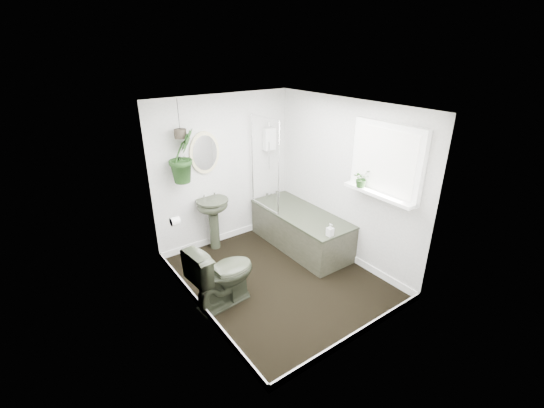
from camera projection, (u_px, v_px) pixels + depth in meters
floor at (278, 278)px, 4.98m from camera, size 2.30×2.80×0.02m
ceiling at (280, 105)px, 4.04m from camera, size 2.30×2.80×0.02m
wall_back at (224, 171)px, 5.56m from camera, size 2.30×0.02×2.30m
wall_front at (367, 248)px, 3.46m from camera, size 2.30×0.02×2.30m
wall_left at (192, 225)px, 3.89m from camera, size 0.02×2.80×2.30m
wall_right at (345, 182)px, 5.13m from camera, size 0.02×2.80×2.30m
skirting at (278, 275)px, 4.95m from camera, size 2.30×2.80×0.10m
bathtub at (301, 229)px, 5.65m from camera, size 0.72×1.72×0.58m
bath_screen at (265, 164)px, 5.44m from camera, size 0.04×0.72×1.40m
shower_box at (269, 139)px, 5.77m from camera, size 0.20×0.10×0.35m
oval_mirror at (205, 153)px, 5.22m from camera, size 0.46×0.03×0.62m
wall_sconce at (179, 165)px, 5.04m from camera, size 0.04×0.04×0.22m
toilet_roll_holder at (175, 221)px, 4.54m from camera, size 0.11×0.11×0.11m
window_recess at (387, 160)px, 4.37m from camera, size 0.08×1.00×0.90m
window_sill at (379, 194)px, 4.50m from camera, size 0.18×1.00×0.04m
window_blinds at (384, 161)px, 4.35m from camera, size 0.01×0.86×0.76m
toilet at (222, 274)px, 4.34m from camera, size 0.85×0.53×0.83m
pedestal_sink at (214, 224)px, 5.56m from camera, size 0.53×0.46×0.82m
sill_plant at (361, 178)px, 4.62m from camera, size 0.23×0.21×0.23m
hanging_plant at (183, 156)px, 4.91m from camera, size 0.49×0.44×0.73m
soap_bottle at (330, 230)px, 4.83m from camera, size 0.08×0.08×0.18m
hanging_pot at (180, 134)px, 4.78m from camera, size 0.16×0.16×0.12m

